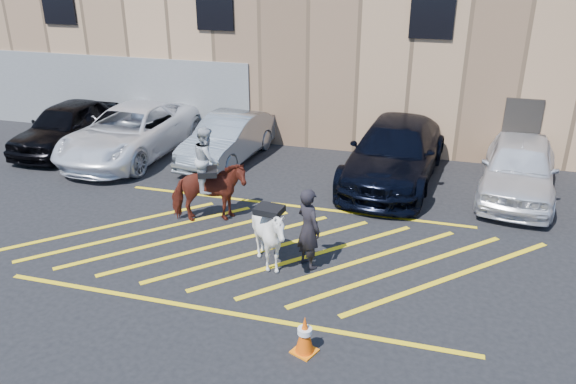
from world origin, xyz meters
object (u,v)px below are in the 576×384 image
(car_black_suv, at_px, (68,126))
(mounted_bay, at_px, (208,185))
(saddled_white, at_px, (270,235))
(car_white_suv, at_px, (519,168))
(handler, at_px, (308,228))
(car_white_pickup, at_px, (131,132))
(car_blue_suv, at_px, (395,152))
(traffic_cone, at_px, (305,335))
(car_silver_sedan, at_px, (229,138))

(car_black_suv, bearing_deg, mounted_bay, -30.10)
(mounted_bay, bearing_deg, saddled_white, -39.13)
(car_white_suv, xyz_separation_m, handler, (-4.68, -5.31, 0.09))
(mounted_bay, height_order, saddled_white, mounted_bay)
(car_white_pickup, bearing_deg, car_white_suv, 2.24)
(car_blue_suv, bearing_deg, mounted_bay, -130.08)
(traffic_cone, bearing_deg, car_black_suv, 141.85)
(handler, bearing_deg, traffic_cone, 141.72)
(car_black_suv, height_order, car_white_pickup, car_white_pickup)
(car_silver_sedan, height_order, car_white_suv, car_white_suv)
(car_black_suv, height_order, car_white_suv, car_white_suv)
(car_white_suv, relative_size, handler, 2.64)
(car_white_pickup, relative_size, car_white_suv, 1.22)
(mounted_bay, distance_m, saddled_white, 2.77)
(handler, bearing_deg, saddled_white, 59.90)
(car_white_suv, height_order, handler, handler)
(car_blue_suv, height_order, saddled_white, car_blue_suv)
(car_black_suv, relative_size, car_blue_suv, 0.79)
(car_white_suv, bearing_deg, traffic_cone, -109.40)
(car_silver_sedan, distance_m, handler, 7.09)
(car_blue_suv, distance_m, saddled_white, 6.19)
(car_blue_suv, bearing_deg, car_white_pickup, -173.29)
(car_white_pickup, xyz_separation_m, car_silver_sedan, (3.26, 0.44, -0.08))
(traffic_cone, bearing_deg, handler, 102.73)
(car_white_pickup, xyz_separation_m, handler, (7.34, -5.35, 0.09))
(car_silver_sedan, bearing_deg, car_white_suv, 3.06)
(saddled_white, bearing_deg, car_black_suv, 147.78)
(car_white_pickup, bearing_deg, handler, -33.67)
(saddled_white, bearing_deg, handler, 20.91)
(car_black_suv, xyz_separation_m, saddled_white, (9.04, -5.70, -0.02))
(car_blue_suv, distance_m, car_white_suv, 3.43)
(car_white_pickup, bearing_deg, traffic_cone, -43.21)
(car_black_suv, relative_size, saddled_white, 3.05)
(car_silver_sedan, xyz_separation_m, car_blue_suv, (5.34, -0.24, 0.13))
(car_silver_sedan, bearing_deg, handler, -48.63)
(handler, bearing_deg, car_blue_suv, -63.80)
(car_black_suv, distance_m, mounted_bay, 7.96)
(car_white_suv, relative_size, traffic_cone, 6.59)
(car_blue_suv, relative_size, mounted_bay, 2.40)
(car_black_suv, distance_m, traffic_cone, 13.29)
(car_silver_sedan, bearing_deg, mounted_bay, -68.75)
(mounted_bay, bearing_deg, traffic_cone, -50.14)
(car_silver_sedan, distance_m, traffic_cone, 9.81)
(car_white_pickup, relative_size, car_silver_sedan, 1.31)
(car_white_pickup, distance_m, handler, 9.09)
(car_silver_sedan, relative_size, car_white_suv, 0.93)
(car_black_suv, bearing_deg, saddled_white, -32.49)
(car_black_suv, distance_m, car_blue_suv, 11.08)
(car_black_suv, bearing_deg, handler, -29.10)
(handler, relative_size, saddled_white, 1.17)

